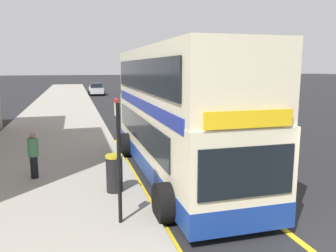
{
  "coord_description": "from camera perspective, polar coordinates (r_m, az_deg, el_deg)",
  "views": [
    {
      "loc": [
        -5.85,
        -5.27,
        3.76
      ],
      "look_at": [
        -2.79,
        5.72,
        1.77
      ],
      "focal_mm": 36.17,
      "sensor_mm": 36.0,
      "label": 1
    }
  ],
  "objects": [
    {
      "name": "ground_plane",
      "position": [
        37.91,
        -6.61,
        4.15
      ],
      "size": [
        260.0,
        260.0,
        0.0
      ],
      "primitive_type": "plane",
      "color": "black"
    },
    {
      "name": "pavement_near",
      "position": [
        37.47,
        -17.27,
        3.81
      ],
      "size": [
        6.0,
        76.0,
        0.14
      ],
      "primitive_type": "cube",
      "color": "gray",
      "rests_on": "ground"
    },
    {
      "name": "double_decker_bus",
      "position": [
        11.8,
        1.34,
        1.64
      ],
      "size": [
        3.23,
        10.23,
        4.4
      ],
      "color": "beige",
      "rests_on": "ground"
    },
    {
      "name": "bus_bay_markings",
      "position": [
        12.15,
        0.83,
        -8.09
      ],
      "size": [
        2.83,
        12.8,
        0.01
      ],
      "color": "gold",
      "rests_on": "ground"
    },
    {
      "name": "bus_stop_sign",
      "position": [
        7.88,
        -8.35,
        -4.42
      ],
      "size": [
        0.09,
        0.51,
        2.9
      ],
      "color": "black",
      "rests_on": "pavement_near"
    },
    {
      "name": "parked_car_maroon_ahead",
      "position": [
        39.14,
        -0.13,
        5.57
      ],
      "size": [
        2.09,
        4.2,
        1.62
      ],
      "rotation": [
        0.0,
        0.0,
        3.11
      ],
      "color": "maroon",
      "rests_on": "ground"
    },
    {
      "name": "parked_car_silver_behind",
      "position": [
        47.13,
        -12.02,
        6.09
      ],
      "size": [
        2.09,
        4.2,
        1.62
      ],
      "rotation": [
        0.0,
        0.0,
        0.02
      ],
      "color": "#B2B5BA",
      "rests_on": "ground"
    },
    {
      "name": "pedestrian_waiting_near_sign",
      "position": [
        11.93,
        -21.75,
        -4.35
      ],
      "size": [
        0.34,
        0.34,
        1.54
      ],
      "color": "black",
      "rests_on": "pavement_near"
    },
    {
      "name": "litter_bin",
      "position": [
        10.12,
        -9.03,
        -7.84
      ],
      "size": [
        0.51,
        0.51,
        1.11
      ],
      "color": "black",
      "rests_on": "pavement_near"
    }
  ]
}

